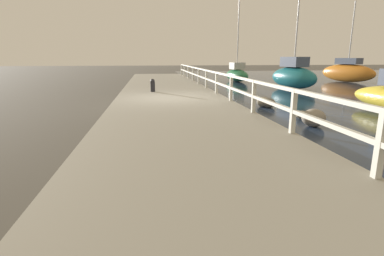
{
  "coord_description": "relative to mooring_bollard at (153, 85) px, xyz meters",
  "views": [
    {
      "loc": [
        -0.88,
        -12.16,
        1.93
      ],
      "look_at": [
        0.54,
        -2.16,
        -0.47
      ],
      "focal_mm": 28.0,
      "sensor_mm": 36.0,
      "label": 1
    }
  ],
  "objects": [
    {
      "name": "ground_plane",
      "position": [
        0.72,
        -2.25,
        -0.63
      ],
      "size": [
        120.0,
        120.0,
        0.0
      ],
      "primitive_type": "plane",
      "color": "#4C473D"
    },
    {
      "name": "dock_walkway",
      "position": [
        0.72,
        -2.25,
        -0.47
      ],
      "size": [
        4.5,
        36.0,
        0.33
      ],
      "color": "gray",
      "rests_on": "ground"
    },
    {
      "name": "railing",
      "position": [
        2.87,
        -2.25,
        0.35
      ],
      "size": [
        0.1,
        32.5,
        0.96
      ],
      "color": "silver",
      "rests_on": "dock_walkway"
    },
    {
      "name": "boulder_far_strip",
      "position": [
        4.46,
        -3.37,
        -0.45
      ],
      "size": [
        0.49,
        0.44,
        0.37
      ],
      "color": "#666056",
      "rests_on": "ground"
    },
    {
      "name": "boulder_mid_strip",
      "position": [
        4.64,
        -5.59,
        -0.49
      ],
      "size": [
        0.36,
        0.33,
        0.27
      ],
      "color": "gray",
      "rests_on": "ground"
    },
    {
      "name": "boulder_water_edge",
      "position": [
        4.31,
        -3.13,
        -0.43
      ],
      "size": [
        0.53,
        0.48,
        0.4
      ],
      "color": "gray",
      "rests_on": "ground"
    },
    {
      "name": "boulder_downstream",
      "position": [
        4.44,
        -6.64,
        -0.37
      ],
      "size": [
        0.68,
        0.61,
        0.51
      ],
      "color": "gray",
      "rests_on": "ground"
    },
    {
      "name": "mooring_bollard",
      "position": [
        0.0,
        0.0,
        0.0
      ],
      "size": [
        0.22,
        0.22,
        0.6
      ],
      "color": "black",
      "rests_on": "dock_walkway"
    },
    {
      "name": "sailboat_orange",
      "position": [
        15.39,
        7.66,
        0.17
      ],
      "size": [
        2.49,
        4.87,
        6.04
      ],
      "rotation": [
        0.0,
        0.0,
        0.29
      ],
      "color": "orange",
      "rests_on": "water_surface"
    },
    {
      "name": "sailboat_green",
      "position": [
        6.89,
        9.4,
        -0.01
      ],
      "size": [
        1.52,
        3.85,
        7.77
      ],
      "rotation": [
        0.0,
        0.0,
        0.05
      ],
      "color": "#236B42",
      "rests_on": "water_surface"
    },
    {
      "name": "sailboat_teal",
      "position": [
        8.76,
        3.4,
        0.18
      ],
      "size": [
        2.28,
        4.03,
        7.91
      ],
      "rotation": [
        0.0,
        0.0,
        0.23
      ],
      "color": "#1E707A",
      "rests_on": "water_surface"
    }
  ]
}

